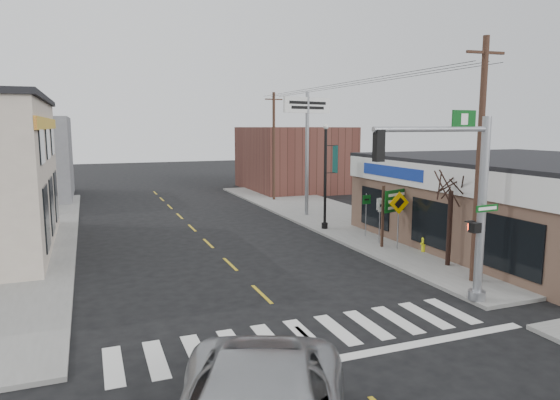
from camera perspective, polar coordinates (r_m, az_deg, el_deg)
name	(u,v)px	position (r m, az deg, el deg)	size (l,w,h in m)	color
ground	(311,341)	(13.86, 3.52, -15.76)	(140.00, 140.00, 0.00)	black
sidewalk_right	(359,225)	(28.91, 9.00, -2.87)	(6.00, 38.00, 0.13)	slate
sidewalk_left	(3,254)	(25.38, -29.05, -5.43)	(6.00, 38.00, 0.13)	slate
center_line	(230,264)	(20.97, -5.71, -7.31)	(0.12, 56.00, 0.01)	gold
crosswalk	(305,335)	(14.19, 2.82, -15.13)	(11.00, 2.20, 0.01)	silver
thrift_store	(535,204)	(26.68, 27.15, -0.43)	(12.00, 14.00, 4.00)	brown
bldg_distant_right	(293,159)	(45.04, 1.50, 4.76)	(8.00, 10.00, 5.60)	#542E26
bldg_distant_left	(8,159)	(43.91, -28.64, 4.17)	(9.00, 10.00, 6.40)	slate
traffic_signal_pole	(465,190)	(16.37, 20.37, 1.03)	(4.75, 0.38, 6.02)	#93969C
guide_sign	(396,207)	(23.73, 13.07, -0.77)	(1.63, 0.14, 2.86)	#432B1F
fire_hydrant	(424,244)	(23.22, 16.11, -4.81)	(0.21, 0.21, 0.67)	#D2D612
ped_crossing_sign	(399,210)	(23.17, 13.42, -1.08)	(1.02, 0.07, 2.63)	gray
lamp_post	(326,169)	(27.06, 5.33, 3.60)	(0.74, 0.58, 5.67)	black
dance_center_sign	(307,124)	(31.14, 3.13, 8.65)	(3.60, 0.22, 7.65)	gray
bare_tree	(452,177)	(20.76, 19.05, 2.49)	(2.27, 2.27, 4.53)	black
shrub_front	(478,245)	(22.96, 21.71, -4.84)	(1.38, 1.38, 1.03)	#173C1A
shrub_back	(453,241)	(23.87, 19.17, -4.41)	(1.16, 1.16, 0.87)	black
utility_pole_near	(479,159)	(18.85, 21.82, 4.35)	(1.49, 0.22, 8.59)	#40301C
utility_pole_far	(274,145)	(37.80, -0.71, 6.28)	(1.40, 0.21, 8.06)	#412D1A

